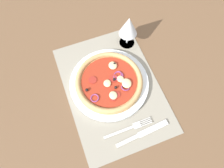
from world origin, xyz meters
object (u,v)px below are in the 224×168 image
plate (109,83)px  knife (143,133)px  fork (131,128)px  wine_glass (129,26)px  pizza (109,81)px

plate → knife: size_ratio=1.49×
fork → knife: knife is taller
plate → wine_glass: wine_glass is taller
plate → wine_glass: 22.82cm
pizza → fork: pizza is taller
plate → wine_glass: bearing=138.5°
pizza → knife: pizza is taller
wine_glass → knife: bearing=-14.3°
plate → pizza: (0.05, 0.08, 1.84)cm
fork → knife: bearing=-46.9°
knife → wine_glass: wine_glass is taller
plate → pizza: size_ratio=1.18×
fork → plate: bearing=93.4°
plate → fork: size_ratio=1.66×
fork → wine_glass: bearing=69.5°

